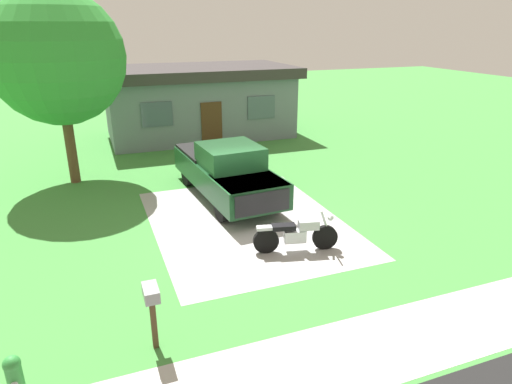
{
  "coord_description": "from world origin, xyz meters",
  "views": [
    {
      "loc": [
        -4.03,
        -11.43,
        5.53
      ],
      "look_at": [
        0.31,
        0.04,
        0.9
      ],
      "focal_mm": 31.4,
      "sensor_mm": 36.0,
      "label": 1
    }
  ],
  "objects_px": {
    "motorcycle": "(296,234)",
    "fire_hydrant": "(16,380)",
    "pickup_truck": "(226,170)",
    "shade_tree": "(57,58)",
    "mailbox": "(152,301)",
    "neighbor_house": "(198,101)"
  },
  "relations": [
    {
      "from": "fire_hydrant",
      "to": "shade_tree",
      "type": "bearing_deg",
      "value": 85.6
    },
    {
      "from": "fire_hydrant",
      "to": "mailbox",
      "type": "bearing_deg",
      "value": 13.92
    },
    {
      "from": "mailbox",
      "to": "neighbor_house",
      "type": "height_order",
      "value": "neighbor_house"
    },
    {
      "from": "pickup_truck",
      "to": "neighbor_house",
      "type": "relative_size",
      "value": 0.6
    },
    {
      "from": "pickup_truck",
      "to": "neighbor_house",
      "type": "height_order",
      "value": "neighbor_house"
    },
    {
      "from": "pickup_truck",
      "to": "shade_tree",
      "type": "relative_size",
      "value": 0.86
    },
    {
      "from": "motorcycle",
      "to": "fire_hydrant",
      "type": "bearing_deg",
      "value": -154.29
    },
    {
      "from": "neighbor_house",
      "to": "shade_tree",
      "type": "bearing_deg",
      "value": -137.11
    },
    {
      "from": "pickup_truck",
      "to": "mailbox",
      "type": "bearing_deg",
      "value": -116.87
    },
    {
      "from": "motorcycle",
      "to": "fire_hydrant",
      "type": "xyz_separation_m",
      "value": [
        -6.17,
        -2.97,
        -0.05
      ]
    },
    {
      "from": "mailbox",
      "to": "pickup_truck",
      "type": "bearing_deg",
      "value": 63.13
    },
    {
      "from": "fire_hydrant",
      "to": "neighbor_house",
      "type": "distance_m",
      "value": 17.97
    },
    {
      "from": "mailbox",
      "to": "neighbor_house",
      "type": "xyz_separation_m",
      "value": [
        4.8,
        15.96,
        0.81
      ]
    },
    {
      "from": "motorcycle",
      "to": "mailbox",
      "type": "height_order",
      "value": "mailbox"
    },
    {
      "from": "shade_tree",
      "to": "neighbor_house",
      "type": "bearing_deg",
      "value": 42.89
    },
    {
      "from": "shade_tree",
      "to": "pickup_truck",
      "type": "bearing_deg",
      "value": -35.56
    },
    {
      "from": "fire_hydrant",
      "to": "neighbor_house",
      "type": "height_order",
      "value": "neighbor_house"
    },
    {
      "from": "motorcycle",
      "to": "pickup_truck",
      "type": "relative_size",
      "value": 0.38
    },
    {
      "from": "pickup_truck",
      "to": "mailbox",
      "type": "distance_m",
      "value": 7.63
    },
    {
      "from": "motorcycle",
      "to": "pickup_truck",
      "type": "distance_m",
      "value": 4.44
    },
    {
      "from": "pickup_truck",
      "to": "shade_tree",
      "type": "distance_m",
      "value": 6.85
    },
    {
      "from": "pickup_truck",
      "to": "fire_hydrant",
      "type": "distance_m",
      "value": 9.27
    }
  ]
}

